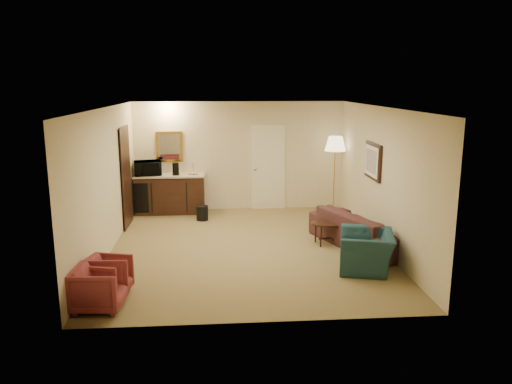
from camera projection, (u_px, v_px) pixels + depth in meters
ground at (247, 248)px, 9.35m from camera, size 6.00×6.00×0.00m
room_walls at (239, 151)px, 9.73m from camera, size 5.02×6.01×2.61m
wetbar_cabinet at (170, 194)px, 11.78m from camera, size 1.64×0.58×0.92m
sofa at (361, 223)px, 9.36m from camera, size 1.46×2.33×0.88m
teal_armchair at (367, 245)px, 8.18m from camera, size 0.85×1.10×0.85m
rose_chair_near at (106, 275)px, 7.17m from camera, size 0.70×0.73×0.62m
rose_chair_far at (99, 286)px, 6.75m from camera, size 0.65×0.69×0.67m
coffee_table at (330, 233)px, 9.54m from camera, size 0.81×0.60×0.43m
floor_lamp at (334, 175)px, 11.66m from camera, size 0.52×0.52×1.83m
waste_bin at (202, 213)px, 11.20m from camera, size 0.30×0.30×0.33m
microwave at (147, 166)px, 11.58m from camera, size 0.66×0.46×0.41m
coffee_maker at (176, 169)px, 11.61m from camera, size 0.16×0.16×0.29m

